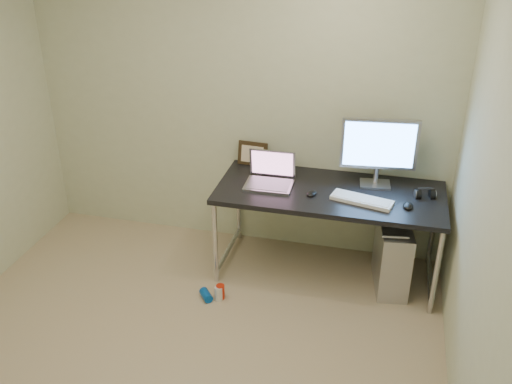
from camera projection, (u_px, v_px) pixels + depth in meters
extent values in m
plane|color=tan|center=(171.00, 372.00, 3.71)|extent=(3.50, 3.50, 0.00)
cube|color=beige|center=(239.00, 104.00, 4.65)|extent=(3.50, 0.02, 2.50)
cube|color=beige|center=(491.00, 245.00, 2.77)|extent=(0.02, 3.50, 2.50)
cube|color=black|center=(330.00, 193.00, 4.38)|extent=(1.74, 0.76, 0.04)
cylinder|color=silver|center=(215.00, 243.00, 4.44)|extent=(0.04, 0.04, 0.71)
cylinder|color=silver|center=(239.00, 203.00, 5.03)|extent=(0.04, 0.04, 0.71)
cylinder|color=silver|center=(436.00, 273.00, 4.08)|extent=(0.04, 0.04, 0.71)
cylinder|color=silver|center=(433.00, 226.00, 4.67)|extent=(0.04, 0.04, 0.71)
cylinder|color=silver|center=(228.00, 250.00, 4.86)|extent=(0.04, 0.68, 0.04)
cylinder|color=silver|center=(430.00, 277.00, 4.50)|extent=(0.04, 0.68, 0.04)
cube|color=#BCBCC0|center=(392.00, 255.00, 4.44)|extent=(0.30, 0.55, 0.55)
cylinder|color=#9E9EA5|center=(395.00, 237.00, 4.12)|extent=(0.20, 0.05, 0.03)
cylinder|color=#9E9EA5|center=(397.00, 209.00, 4.49)|extent=(0.20, 0.05, 0.03)
cylinder|color=black|center=(389.00, 217.00, 4.72)|extent=(0.01, 0.16, 0.69)
cylinder|color=black|center=(400.00, 221.00, 4.69)|extent=(0.02, 0.11, 0.71)
cylinder|color=red|center=(220.00, 292.00, 4.37)|extent=(0.07, 0.07, 0.12)
cylinder|color=silver|center=(219.00, 293.00, 4.36)|extent=(0.07, 0.07, 0.11)
cylinder|color=#0A4BAF|center=(206.00, 295.00, 4.38)|extent=(0.13, 0.14, 0.07)
cube|color=#9E9EA5|center=(269.00, 185.00, 4.43)|extent=(0.37, 0.27, 0.02)
cube|color=gray|center=(269.00, 184.00, 4.43)|extent=(0.33, 0.22, 0.00)
cube|color=gray|center=(272.00, 163.00, 4.50)|extent=(0.37, 0.06, 0.23)
cube|color=#774963|center=(272.00, 164.00, 4.49)|extent=(0.33, 0.05, 0.20)
cube|color=#9E9EA5|center=(375.00, 184.00, 4.45)|extent=(0.25, 0.19, 0.02)
cylinder|color=#9E9EA5|center=(376.00, 175.00, 4.44)|extent=(0.04, 0.04, 0.13)
cube|color=#9E9EA5|center=(379.00, 144.00, 4.31)|extent=(0.58, 0.10, 0.40)
cube|color=#5496F1|center=(379.00, 145.00, 4.29)|extent=(0.52, 0.06, 0.35)
cube|color=white|center=(362.00, 200.00, 4.21)|extent=(0.48, 0.25, 0.03)
ellipsoid|color=black|center=(408.00, 205.00, 4.13)|extent=(0.07, 0.12, 0.04)
ellipsoid|color=black|center=(312.00, 193.00, 4.30)|extent=(0.09, 0.12, 0.04)
cylinder|color=black|center=(418.00, 193.00, 4.28)|extent=(0.05, 0.09, 0.09)
cylinder|color=black|center=(432.00, 195.00, 4.26)|extent=(0.05, 0.09, 0.09)
cube|color=black|center=(426.00, 189.00, 4.25)|extent=(0.11, 0.04, 0.01)
cube|color=black|center=(253.00, 154.00, 4.76)|extent=(0.25, 0.09, 0.20)
cylinder|color=silver|center=(291.00, 164.00, 4.69)|extent=(0.01, 0.01, 0.10)
cylinder|color=white|center=(291.00, 157.00, 4.66)|extent=(0.05, 0.04, 0.04)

